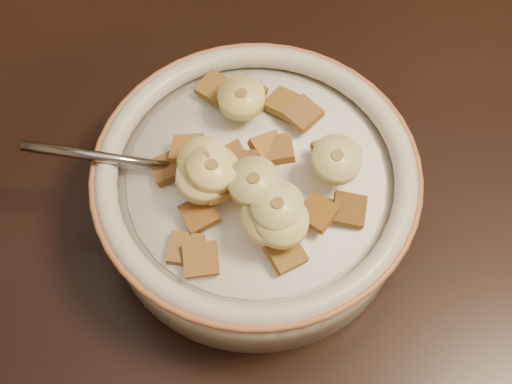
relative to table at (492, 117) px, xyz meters
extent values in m
cube|color=#422816|center=(0.00, 0.00, -0.78)|extent=(4.00, 4.50, 0.10)
cube|color=black|center=(0.00, 0.00, 0.00)|extent=(1.41, 0.91, 0.04)
cylinder|color=#AAA49C|center=(-0.20, -0.05, 0.04)|extent=(0.20, 0.20, 0.05)
cylinder|color=white|center=(-0.20, -0.05, 0.07)|extent=(0.17, 0.17, 0.00)
ellipsoid|color=gray|center=(-0.23, -0.04, 0.07)|extent=(0.06, 0.05, 0.01)
cube|color=brown|center=(-0.15, -0.05, 0.08)|extent=(0.02, 0.02, 0.01)
cube|color=brown|center=(-0.22, -0.04, 0.09)|extent=(0.02, 0.02, 0.01)
cube|color=brown|center=(-0.18, -0.09, 0.08)|extent=(0.03, 0.03, 0.01)
cube|color=#965E30|center=(-0.19, -0.04, 0.09)|extent=(0.03, 0.03, 0.01)
cube|color=brown|center=(-0.19, 0.02, 0.08)|extent=(0.03, 0.03, 0.01)
cube|color=olive|center=(-0.22, 0.02, 0.08)|extent=(0.03, 0.03, 0.01)
cube|color=#99621E|center=(-0.17, 0.00, 0.07)|extent=(0.03, 0.03, 0.01)
cube|color=brown|center=(-0.25, -0.07, 0.08)|extent=(0.02, 0.02, 0.01)
cube|color=brown|center=(-0.16, -0.09, 0.08)|extent=(0.03, 0.03, 0.01)
cube|color=brown|center=(-0.26, -0.03, 0.08)|extent=(0.02, 0.02, 0.01)
cube|color=brown|center=(-0.20, 0.01, 0.07)|extent=(0.03, 0.03, 0.01)
cube|color=olive|center=(-0.23, -0.06, 0.09)|extent=(0.02, 0.02, 0.01)
cube|color=olive|center=(-0.24, -0.02, 0.08)|extent=(0.03, 0.03, 0.01)
cube|color=brown|center=(-0.24, -0.05, 0.08)|extent=(0.02, 0.02, 0.01)
cube|color=olive|center=(-0.16, -0.01, 0.08)|extent=(0.03, 0.03, 0.01)
cube|color=olive|center=(-0.25, -0.10, 0.08)|extent=(0.02, 0.02, 0.01)
cube|color=brown|center=(-0.20, -0.11, 0.08)|extent=(0.03, 0.03, 0.01)
cube|color=brown|center=(-0.21, -0.05, 0.09)|extent=(0.03, 0.03, 0.01)
cube|color=brown|center=(-0.19, -0.04, 0.09)|extent=(0.02, 0.02, 0.01)
cube|color=brown|center=(-0.26, -0.09, 0.07)|extent=(0.03, 0.03, 0.01)
cylinder|color=#CDC26F|center=(-0.20, 0.00, 0.09)|extent=(0.04, 0.04, 0.01)
cylinder|color=tan|center=(-0.21, -0.09, 0.09)|extent=(0.04, 0.04, 0.01)
cylinder|color=beige|center=(-0.16, -0.06, 0.09)|extent=(0.04, 0.04, 0.01)
cylinder|color=tan|center=(-0.24, -0.05, 0.09)|extent=(0.04, 0.04, 0.02)
cylinder|color=beige|center=(-0.24, -0.04, 0.10)|extent=(0.04, 0.04, 0.01)
cylinder|color=#E3DB84|center=(-0.20, -0.09, 0.10)|extent=(0.04, 0.04, 0.01)
cylinder|color=#DED088|center=(-0.21, -0.07, 0.10)|extent=(0.04, 0.04, 0.01)
cylinder|color=#E1BE6C|center=(-0.23, -0.05, 0.10)|extent=(0.03, 0.03, 0.01)
cylinder|color=#F8EB87|center=(-0.20, -0.09, 0.09)|extent=(0.04, 0.04, 0.01)
camera|label=1|loc=(-0.26, -0.27, 0.46)|focal=50.00mm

